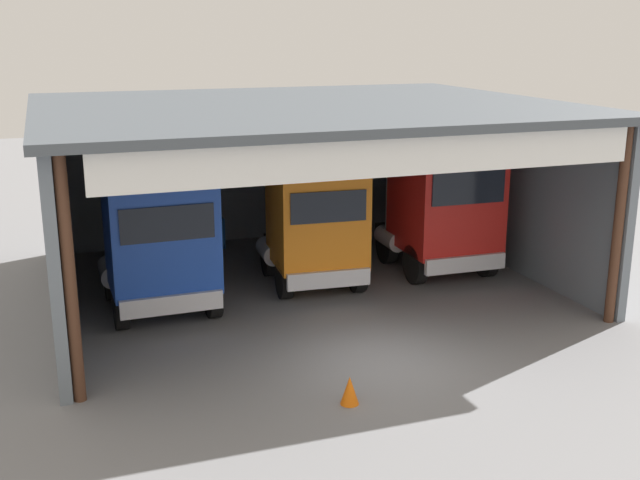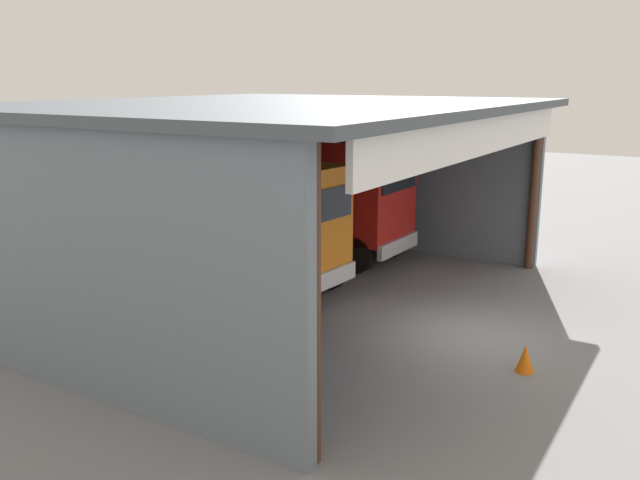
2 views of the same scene
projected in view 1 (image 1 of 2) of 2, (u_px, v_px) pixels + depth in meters
name	position (u px, v px, depth m)	size (l,w,h in m)	color
ground_plane	(378.00, 359.00, 16.73)	(80.00, 80.00, 0.00)	slate
workshop_shed	(290.00, 155.00, 21.50)	(13.47, 11.42, 5.03)	slate
truck_blue_center_left_bay	(159.00, 243.00, 18.94)	(2.72, 4.61, 3.51)	#1E47B7
truck_orange_center_bay	(314.00, 223.00, 20.90)	(2.59, 4.39, 3.44)	orange
truck_red_yard_outside	(442.00, 205.00, 22.11)	(2.70, 4.43, 3.78)	red
oil_drum	(330.00, 227.00, 26.12)	(0.58, 0.58, 0.87)	#B21E19
tool_cart	(209.00, 233.00, 25.08)	(0.90, 0.60, 1.00)	#1E59A5
traffic_cone	(350.00, 390.00, 14.65)	(0.36, 0.36, 0.56)	orange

